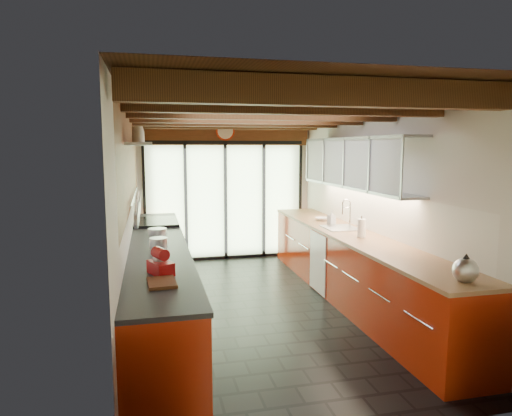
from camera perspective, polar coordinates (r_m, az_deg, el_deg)
name	(u,v)px	position (r m, az deg, el deg)	size (l,w,h in m)	color
ground	(260,307)	(6.06, 0.48, -12.30)	(5.50, 5.50, 0.00)	black
room_shell	(260,180)	(5.71, 0.49, 3.48)	(5.50, 5.50, 5.50)	silver
ceiling_beams	(253,117)	(6.08, -0.35, 11.35)	(3.14, 5.06, 4.90)	#593316
glass_door	(225,170)	(8.35, -3.86, 4.82)	(2.95, 0.10, 2.90)	#C6EAAD
left_counter	(159,279)	(5.77, -12.07, -8.71)	(0.68, 5.00, 0.92)	#A3230A
range_stove	(157,252)	(7.17, -12.30, -5.41)	(0.66, 0.90, 0.97)	silver
right_counter	(351,267)	(6.33, 11.85, -7.23)	(0.68, 5.00, 0.92)	#A3230A
sink_assembly	(341,226)	(6.59, 10.61, -2.17)	(0.45, 0.52, 0.43)	silver
upper_cabinets_right	(355,163)	(6.47, 12.33, 5.53)	(0.34, 3.00, 3.00)	silver
left_wall_fixtures	(139,165)	(5.73, -14.43, 5.17)	(0.28, 2.60, 0.96)	silver
stand_mixer	(161,263)	(4.26, -11.84, -6.79)	(0.25, 0.31, 0.25)	#B80E11
pot_large	(158,243)	(5.29, -12.10, -4.35)	(0.20, 0.20, 0.13)	silver
pot_small	(157,232)	(6.10, -12.24, -2.94)	(0.24, 0.24, 0.09)	silver
cutting_board	(162,283)	(3.97, -11.70, -9.12)	(0.23, 0.33, 0.03)	brown
kettle	(466,269)	(4.32, 24.72, -6.92)	(0.25, 0.28, 0.26)	silver
paper_towel	(362,228)	(5.97, 13.05, -2.50)	(0.12, 0.12, 0.28)	white
soap_bottle	(331,217)	(6.86, 9.42, -1.18)	(0.10, 0.10, 0.22)	silver
bowl	(322,219)	(7.23, 8.23, -1.38)	(0.20, 0.20, 0.05)	silver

